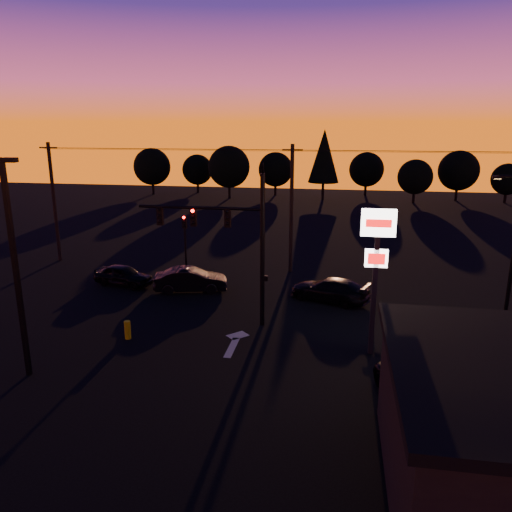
{
  "coord_description": "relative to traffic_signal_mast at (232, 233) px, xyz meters",
  "views": [
    {
      "loc": [
        5.25,
        -20.4,
        10.46
      ],
      "look_at": [
        1.0,
        5.0,
        3.5
      ],
      "focal_mm": 35.0,
      "sensor_mm": 36.0,
      "label": 1
    }
  ],
  "objects": [
    {
      "name": "tree_8",
      "position": [
        27.1,
        46.01,
        -1.82
      ],
      "size": [
        4.12,
        4.12,
        5.19
      ],
      "color": "black",
      "rests_on": "ground"
    },
    {
      "name": "lane_arrow",
      "position": [
        0.6,
        -2.33,
        -4.93
      ],
      "size": [
        1.2,
        3.1,
        0.01
      ],
      "color": "beige",
      "rests_on": "ground"
    },
    {
      "name": "utility_pole_0",
      "position": [
        -15.9,
        10.01,
        -0.34
      ],
      "size": [
        1.4,
        0.26,
        9.0
      ],
      "color": "black",
      "rests_on": "ground"
    },
    {
      "name": "car_mid",
      "position": [
        -3.71,
        4.64,
        -4.19
      ],
      "size": [
        4.8,
        2.6,
        1.5
      ],
      "primitive_type": "imported",
      "rotation": [
        0.0,
        0.0,
        1.8
      ],
      "color": "black",
      "rests_on": "ground"
    },
    {
      "name": "ground",
      "position": [
        0.1,
        -3.99,
        -4.94
      ],
      "size": [
        120.0,
        120.0,
        0.0
      ],
      "primitive_type": "plane",
      "color": "black",
      "rests_on": "ground"
    },
    {
      "name": "pylon_sign",
      "position": [
        7.1,
        -2.49,
        -0.02
      ],
      "size": [
        1.5,
        0.28,
        6.8
      ],
      "color": "black",
      "rests_on": "ground"
    },
    {
      "name": "tree_5",
      "position": [
        9.1,
        50.01,
        -1.19
      ],
      "size": [
        4.95,
        4.95,
        6.22
      ],
      "color": "black",
      "rests_on": "ground"
    },
    {
      "name": "parking_lot_light",
      "position": [
        -7.4,
        -6.99,
        0.33
      ],
      "size": [
        1.25,
        0.3,
        9.14
      ],
      "color": "black",
      "rests_on": "ground"
    },
    {
      "name": "tree_6",
      "position": [
        15.1,
        44.01,
        -1.5
      ],
      "size": [
        4.54,
        4.54,
        5.71
      ],
      "color": "black",
      "rests_on": "ground"
    },
    {
      "name": "bollard",
      "position": [
        -4.73,
        -2.84,
        -4.47
      ],
      "size": [
        0.31,
        0.31,
        0.93
      ],
      "primitive_type": "cylinder",
      "color": "#C0BE08",
      "rests_on": "ground"
    },
    {
      "name": "car_left",
      "position": [
        -8.46,
        5.09,
        -4.26
      ],
      "size": [
        4.21,
        2.42,
        1.35
      ],
      "primitive_type": "imported",
      "rotation": [
        0.0,
        0.0,
        1.35
      ],
      "color": "black",
      "rests_on": "ground"
    },
    {
      "name": "traffic_signal_mast",
      "position": [
        0.0,
        0.0,
        0.0
      ],
      "size": [
        6.79,
        0.52,
        8.58
      ],
      "color": "black",
      "rests_on": "ground"
    },
    {
      "name": "tree_0",
      "position": [
        -21.9,
        46.01,
        -0.88
      ],
      "size": [
        5.36,
        5.36,
        6.74
      ],
      "color": "black",
      "rests_on": "ground"
    },
    {
      "name": "power_wires",
      "position": [
        2.1,
        10.01,
        3.63
      ],
      "size": [
        36.0,
        1.22,
        0.07
      ],
      "color": "black",
      "rests_on": "ground"
    },
    {
      "name": "tree_7",
      "position": [
        21.1,
        47.01,
        -0.88
      ],
      "size": [
        5.36,
        5.36,
        6.74
      ],
      "color": "black",
      "rests_on": "ground"
    },
    {
      "name": "tree_4",
      "position": [
        3.1,
        45.01,
        0.99
      ],
      "size": [
        4.18,
        4.18,
        9.5
      ],
      "color": "black",
      "rests_on": "ground"
    },
    {
      "name": "tree_2",
      "position": [
        -9.9,
        44.01,
        -0.57
      ],
      "size": [
        5.77,
        5.78,
        7.26
      ],
      "color": "black",
      "rests_on": "ground"
    },
    {
      "name": "utility_pole_1",
      "position": [
        2.1,
        10.01,
        -0.34
      ],
      "size": [
        1.4,
        0.26,
        9.0
      ],
      "color": "black",
      "rests_on": "ground"
    },
    {
      "name": "tree_3",
      "position": [
        -3.9,
        48.01,
        -1.19
      ],
      "size": [
        4.95,
        4.95,
        6.22
      ],
      "color": "black",
      "rests_on": "ground"
    },
    {
      "name": "suv_parked",
      "position": [
        8.89,
        -6.61,
        -4.31
      ],
      "size": [
        3.94,
        4.93,
        1.25
      ],
      "primitive_type": "imported",
      "rotation": [
        0.0,
        0.0,
        0.49
      ],
      "color": "black",
      "rests_on": "ground"
    },
    {
      "name": "tree_1",
      "position": [
        -15.9,
        49.01,
        -1.5
      ],
      "size": [
        4.54,
        4.54,
        5.71
      ],
      "color": "black",
      "rests_on": "ground"
    },
    {
      "name": "secondary_signal",
      "position": [
        -4.9,
        7.49,
        -2.07
      ],
      "size": [
        0.3,
        0.31,
        4.35
      ],
      "color": "black",
      "rests_on": "ground"
    },
    {
      "name": "car_right",
      "position": [
        5.04,
        4.33,
        -4.24
      ],
      "size": [
        5.19,
        3.56,
        1.4
      ],
      "primitive_type": "imported",
      "rotation": [
        0.0,
        0.0,
        -1.94
      ],
      "color": "black",
      "rests_on": "ground"
    }
  ]
}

